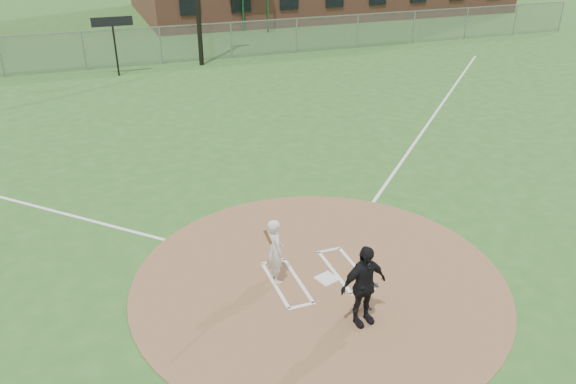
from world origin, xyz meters
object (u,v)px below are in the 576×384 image
object	(u,v)px
umpire	(363,286)
batter_at_plate	(275,251)
home_plate	(327,279)
catcher	(367,289)

from	to	relation	value
umpire	batter_at_plate	xyz separation A→B (m)	(-1.15, 1.96, -0.10)
home_plate	batter_at_plate	world-z (taller)	batter_at_plate
catcher	batter_at_plate	bearing A→B (deg)	138.85
home_plate	umpire	world-z (taller)	umpire
home_plate	batter_at_plate	distance (m)	1.39
umpire	home_plate	bearing A→B (deg)	83.58
batter_at_plate	catcher	bearing A→B (deg)	-49.90
catcher	home_plate	bearing A→B (deg)	111.89
home_plate	batter_at_plate	size ratio (longest dim) A/B	0.24
catcher	umpire	xyz separation A→B (m)	(-0.25, -0.30, 0.35)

